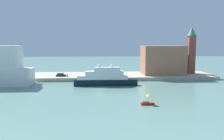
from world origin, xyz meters
name	(u,v)px	position (x,y,z in m)	size (l,w,h in m)	color
ground	(100,89)	(0.00, 0.00, 0.00)	(400.00, 400.00, 0.00)	slate
quay_dock	(99,76)	(0.00, 26.92, 0.81)	(110.00, 21.84, 1.62)	#ADA38E
large_yacht	(105,78)	(2.12, 6.14, 2.90)	(25.15, 3.81, 11.23)	black
small_motorboat	(148,100)	(13.05, -23.90, 1.23)	(3.67, 1.75, 3.12)	#B22319
harbor_building	(163,60)	(31.25, 26.99, 8.56)	(19.90, 13.53, 13.88)	#9E664C
bell_tower	(191,48)	(45.95, 28.35, 14.24)	(4.44, 4.44, 23.10)	brown
parked_car	(61,75)	(-17.62, 21.57, 2.26)	(4.58, 1.81, 1.50)	black
person_figure	(68,75)	(-14.37, 19.69, 2.34)	(0.36, 0.36, 1.56)	#4C4C4C
mooring_bollard	(93,77)	(-2.87, 16.87, 2.05)	(0.45, 0.45, 0.87)	black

